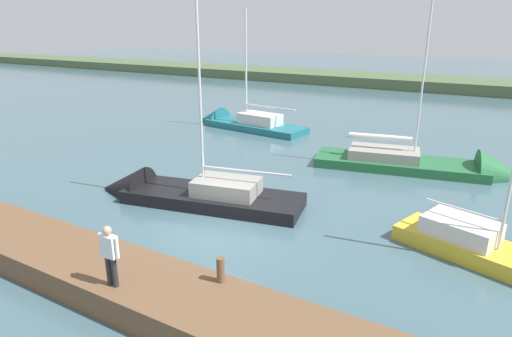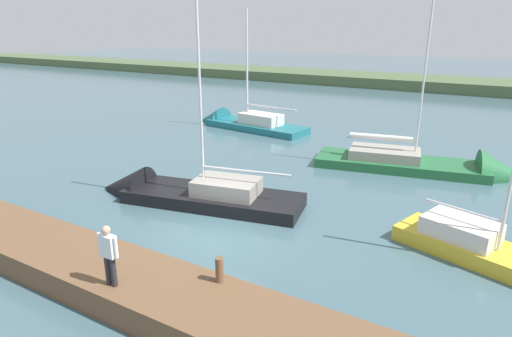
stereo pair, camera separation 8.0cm
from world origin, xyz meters
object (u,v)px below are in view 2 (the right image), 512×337
Objects in this scene: sailboat_behind_pier at (179,196)px; sailboat_mid_channel at (238,125)px; mooring_post_near at (219,270)px; sailboat_far_left at (438,170)px; person_on_dock at (109,252)px.

sailboat_behind_pier is 1.08× the size of sailboat_mid_channel.
sailboat_behind_pier is at bearing 118.69° from sailboat_mid_channel.
mooring_post_near is at bearing 126.11° from sailboat_behind_pier.
sailboat_far_left is at bearing 171.80° from sailboat_mid_channel.
sailboat_far_left is 17.20m from person_on_dock.
sailboat_far_left is 6.69× the size of person_on_dock.
mooring_post_near is 21.65m from sailboat_mid_channel.
sailboat_far_left is 1.18× the size of sailboat_mid_channel.
sailboat_far_left is (-8.99, -9.45, -0.05)m from sailboat_behind_pier.
person_on_dock is (-3.53, 6.79, 1.56)m from sailboat_behind_pier.
person_on_dock is at bearing 33.53° from mooring_post_near.
sailboat_behind_pier is (5.82, -5.27, -0.94)m from mooring_post_near.
mooring_post_near is 2.81m from person_on_dock.
mooring_post_near is 15.09m from sailboat_far_left.
sailboat_behind_pier is at bearing -144.84° from sailboat_far_left.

